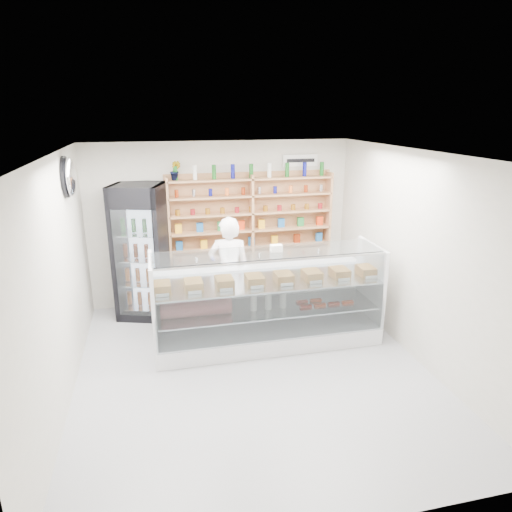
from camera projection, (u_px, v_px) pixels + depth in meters
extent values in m
plane|color=#9B9B9F|center=(253.00, 370.00, 6.03)|extent=(5.00, 5.00, 0.00)
plane|color=white|center=(253.00, 154.00, 5.17)|extent=(5.00, 5.00, 0.00)
plane|color=beige|center=(221.00, 223.00, 7.92)|extent=(4.50, 0.00, 4.50)
plane|color=beige|center=(330.00, 384.00, 3.28)|extent=(4.50, 0.00, 4.50)
plane|color=beige|center=(58.00, 286.00, 5.11)|extent=(0.00, 5.00, 5.00)
plane|color=beige|center=(417.00, 258.00, 6.08)|extent=(0.00, 5.00, 5.00)
cube|color=white|center=(267.00, 334.00, 6.72)|extent=(3.25, 0.92, 0.27)
cube|color=white|center=(260.00, 293.00, 6.97)|extent=(3.25, 0.05, 0.68)
cube|color=silver|center=(267.00, 308.00, 6.59)|extent=(3.12, 0.81, 0.02)
cube|color=silver|center=(267.00, 282.00, 6.47)|extent=(3.18, 0.85, 0.02)
cube|color=silver|center=(276.00, 301.00, 6.09)|extent=(3.18, 0.13, 1.13)
cube|color=silver|center=(269.00, 252.00, 6.28)|extent=(3.18, 0.64, 0.01)
imported|color=white|center=(229.00, 272.00, 7.06)|extent=(0.73, 0.57, 1.77)
cube|color=black|center=(142.00, 252.00, 7.38)|extent=(0.98, 0.97, 2.19)
cube|color=#2C053E|center=(145.00, 198.00, 6.80)|extent=(0.74, 0.26, 0.31)
cube|color=silver|center=(150.00, 264.00, 7.11)|extent=(0.63, 0.21, 1.73)
cube|color=#B07853|center=(169.00, 217.00, 7.52)|extent=(0.04, 0.28, 1.33)
cube|color=#B07853|center=(251.00, 213.00, 7.82)|extent=(0.04, 0.28, 1.33)
cube|color=#B07853|center=(328.00, 209.00, 8.12)|extent=(0.04, 0.28, 1.33)
cube|color=#B07853|center=(251.00, 246.00, 8.00)|extent=(2.80, 0.28, 0.03)
cube|color=#B07853|center=(251.00, 230.00, 7.91)|extent=(2.80, 0.28, 0.03)
cube|color=#B07853|center=(251.00, 213.00, 7.82)|extent=(2.80, 0.28, 0.03)
cube|color=#B07853|center=(251.00, 195.00, 7.72)|extent=(2.80, 0.28, 0.03)
cube|color=#B07853|center=(251.00, 179.00, 7.64)|extent=(2.80, 0.28, 0.03)
imported|color=#1E6626|center=(175.00, 171.00, 7.32)|extent=(0.21, 0.19, 0.32)
ellipsoid|color=silver|center=(70.00, 177.00, 5.92)|extent=(0.15, 0.50, 0.50)
cube|color=white|center=(300.00, 160.00, 7.87)|extent=(0.62, 0.03, 0.20)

